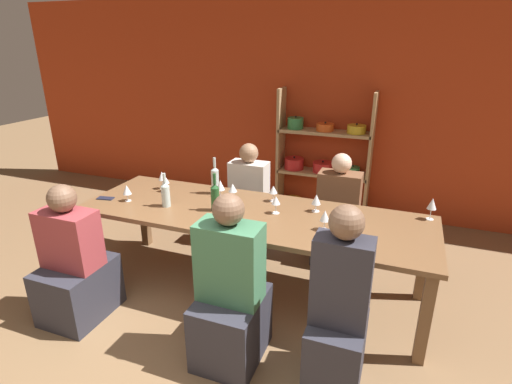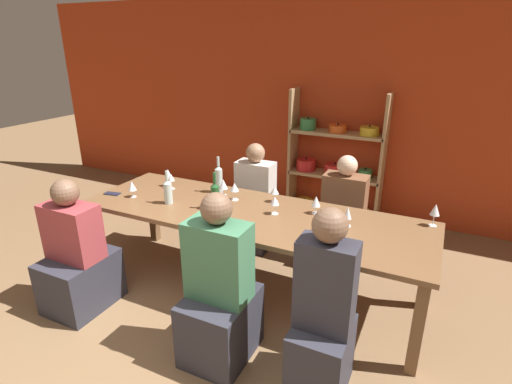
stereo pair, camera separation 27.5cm
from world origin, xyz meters
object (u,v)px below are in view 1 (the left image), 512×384
(dining_table, at_px, (252,220))
(wine_bottle_amber, at_px, (166,194))
(cell_phone, at_px, (105,198))
(person_near_a, at_px, (338,323))
(shelf_unit, at_px, (321,164))
(wine_glass_red_c, at_px, (350,210))
(wine_glass_empty_a, at_px, (127,190))
(person_near_b, at_px, (231,302))
(wine_glass_white_b, at_px, (273,190))
(wine_glass_red_f, at_px, (162,176))
(wine_glass_empty_b, at_px, (325,216))
(person_far_b, at_px, (337,222))
(wine_bottle_dark, at_px, (215,197))
(wine_glass_red_b, at_px, (166,180))
(wine_bottle_green, at_px, (215,180))
(wine_glass_white_c, at_px, (316,200))
(person_far_a, at_px, (249,209))
(wine_glass_white_a, at_px, (276,201))
(wine_glass_red_a, at_px, (233,188))
(person_near_c, at_px, (75,271))
(wine_glass_red_g, at_px, (432,204))
(wine_glass_red_e, at_px, (223,214))

(dining_table, xyz_separation_m, wine_bottle_amber, (-0.76, -0.14, 0.19))
(cell_phone, bearing_deg, person_near_a, -15.00)
(shelf_unit, height_order, dining_table, shelf_unit)
(wine_glass_red_c, distance_m, person_near_a, 0.98)
(wine_glass_empty_a, distance_m, wine_glass_red_c, 1.98)
(shelf_unit, height_order, person_near_b, shelf_unit)
(wine_glass_white_b, distance_m, wine_glass_red_f, 1.13)
(wine_glass_white_b, distance_m, wine_glass_empty_b, 0.70)
(cell_phone, distance_m, person_far_b, 2.28)
(shelf_unit, height_order, wine_bottle_dark, shelf_unit)
(dining_table, distance_m, wine_glass_red_f, 1.08)
(wine_glass_red_b, bearing_deg, wine_bottle_green, 14.54)
(wine_glass_white_c, height_order, person_far_a, person_far_a)
(wine_glass_white_b, bearing_deg, wine_glass_red_c, -17.19)
(person_near_b, bearing_deg, wine_bottle_amber, 143.77)
(wine_glass_red_b, relative_size, person_near_b, 0.12)
(wine_glass_red_f, bearing_deg, wine_glass_empty_b, -11.50)
(cell_phone, xyz_separation_m, person_far_a, (1.03, 1.02, -0.36))
(wine_glass_empty_a, bearing_deg, shelf_unit, 57.94)
(dining_table, distance_m, wine_bottle_green, 0.61)
(dining_table, height_order, wine_glass_white_a, wine_glass_white_a)
(wine_bottle_dark, bearing_deg, wine_glass_red_a, 79.29)
(wine_glass_white_b, relative_size, person_far_a, 0.13)
(shelf_unit, xyz_separation_m, wine_glass_white_a, (0.02, -1.91, 0.22))
(wine_glass_white_b, bearing_deg, cell_phone, -161.35)
(wine_glass_white_a, bearing_deg, person_near_c, -147.89)
(shelf_unit, relative_size, person_far_a, 1.39)
(wine_glass_white_a, relative_size, wine_glass_red_f, 0.88)
(dining_table, relative_size, person_near_b, 2.40)
(shelf_unit, bearing_deg, cell_phone, -125.91)
(wine_bottle_green, xyz_separation_m, wine_bottle_dark, (0.18, -0.37, -0.01))
(wine_glass_red_c, relative_size, wine_glass_white_a, 1.06)
(wine_bottle_green, bearing_deg, wine_glass_empty_b, -19.90)
(wine_glass_red_f, bearing_deg, dining_table, -12.30)
(wine_glass_red_f, relative_size, person_near_b, 0.14)
(person_far_b, bearing_deg, wine_glass_white_c, 81.46)
(wine_glass_empty_a, distance_m, person_near_b, 1.53)
(wine_glass_empty_a, distance_m, wine_glass_white_a, 1.37)
(shelf_unit, relative_size, wine_glass_red_c, 9.69)
(wine_glass_red_c, distance_m, person_near_c, 2.26)
(wine_glass_red_a, distance_m, person_near_b, 1.17)
(wine_bottle_green, xyz_separation_m, wine_glass_empty_a, (-0.66, -0.46, -0.03))
(wine_bottle_amber, relative_size, wine_glass_white_c, 1.96)
(wine_glass_red_a, distance_m, cell_phone, 1.19)
(wine_glass_red_c, xyz_separation_m, wine_glass_red_g, (0.61, 0.30, 0.02))
(wine_bottle_amber, xyz_separation_m, wine_glass_red_g, (2.18, 0.53, 0.02))
(wine_glass_white_b, bearing_deg, wine_bottle_dark, -136.68)
(wine_bottle_amber, bearing_deg, wine_glass_red_e, -18.08)
(person_near_c, bearing_deg, cell_phone, 105.44)
(wine_glass_red_f, relative_size, wine_glass_red_g, 0.96)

